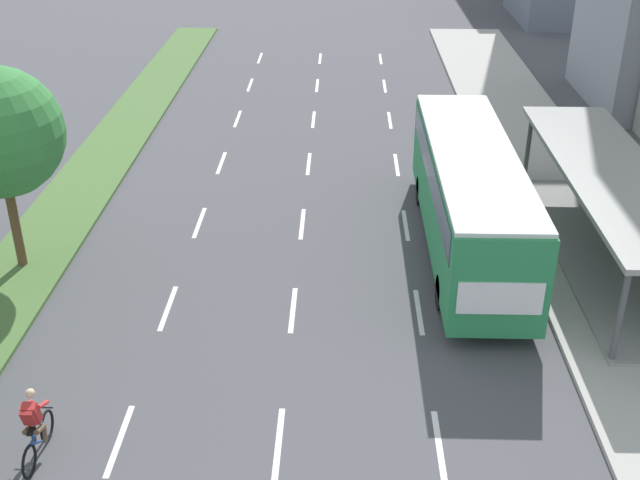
{
  "coord_description": "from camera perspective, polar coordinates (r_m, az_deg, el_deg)",
  "views": [
    {
      "loc": [
        1.28,
        -6.85,
        11.96
      ],
      "look_at": [
        0.7,
        13.78,
        1.2
      ],
      "focal_mm": 44.66,
      "sensor_mm": 36.0,
      "label": 1
    }
  ],
  "objects": [
    {
      "name": "sidewalk_right",
      "position": [
        30.42,
        16.69,
        3.32
      ],
      "size": [
        4.5,
        52.0,
        0.15
      ],
      "primitive_type": "cube",
      "color": "#ADAAA3",
      "rests_on": "ground"
    },
    {
      "name": "lane_divider_center",
      "position": [
        26.93,
        -1.28,
        1.18
      ],
      "size": [
        0.14,
        45.51,
        0.01
      ],
      "color": "white",
      "rests_on": "ground"
    },
    {
      "name": "bus",
      "position": [
        24.81,
        10.7,
        3.53
      ],
      "size": [
        2.54,
        11.29,
        3.37
      ],
      "color": "#28844C",
      "rests_on": "ground"
    },
    {
      "name": "bus_shelter",
      "position": [
        25.42,
        20.41,
        2.31
      ],
      "size": [
        2.9,
        11.87,
        2.86
      ],
      "color": "gray",
      "rests_on": "sidewalk_right"
    },
    {
      "name": "median_strip",
      "position": [
        30.89,
        -16.63,
        3.67
      ],
      "size": [
        2.6,
        52.0,
        0.12
      ],
      "primitive_type": "cube",
      "color": "#4C7038",
      "rests_on": "ground"
    },
    {
      "name": "lane_divider_left",
      "position": [
        27.33,
        -8.63,
        1.25
      ],
      "size": [
        0.14,
        45.51,
        0.01
      ],
      "color": "white",
      "rests_on": "ground"
    },
    {
      "name": "lane_divider_right",
      "position": [
        27.0,
        6.16,
        1.08
      ],
      "size": [
        0.14,
        45.51,
        0.01
      ],
      "color": "white",
      "rests_on": "ground"
    },
    {
      "name": "cyclist",
      "position": [
        18.1,
        -19.75,
        -12.54
      ],
      "size": [
        0.46,
        1.82,
        1.71
      ],
      "color": "black",
      "rests_on": "ground"
    }
  ]
}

